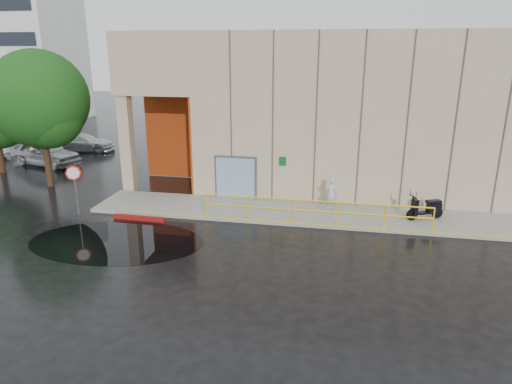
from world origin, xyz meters
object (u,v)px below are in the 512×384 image
person (331,194)px  car_a (45,153)px  red_curb (139,218)px  car_c (82,142)px  tree_near (41,103)px  scooter (426,202)px  stop_sign (74,179)px

person → car_a: person is taller
red_curb → car_c: (-10.00, 12.32, 0.56)m
red_curb → car_c: 15.88m
car_c → tree_near: size_ratio=0.62×
scooter → red_curb: (-12.30, -2.07, -0.82)m
person → tree_near: bearing=-7.0°
tree_near → car_a: bearing=127.6°
stop_sign → scooter: bearing=-2.6°
stop_sign → car_c: size_ratio=0.52×
stop_sign → tree_near: tree_near is taller
stop_sign → red_curb: 3.37m
car_a → stop_sign: bearing=-123.7°
scooter → stop_sign: 15.40m
scooter → red_curb: scooter is taller
car_a → tree_near: tree_near is taller
red_curb → car_c: size_ratio=0.53×
stop_sign → red_curb: (2.95, -0.06, -1.63)m
red_curb → tree_near: (-6.85, 3.94, 4.42)m
stop_sign → tree_near: 6.17m
car_c → tree_near: 9.74m
person → stop_sign: size_ratio=0.64×
stop_sign → red_curb: bearing=-11.2°
person → red_curb: person is taller
scooter → car_c: scooter is taller
scooter → tree_near: (-19.15, 1.88, 3.59)m
person → tree_near: (-15.09, 1.40, 3.60)m
red_curb → tree_near: size_ratio=0.33×
person → tree_near: 15.58m
scooter → stop_sign: stop_sign is taller
car_a → tree_near: size_ratio=0.66×
tree_near → scooter: bearing=-5.6°
scooter → stop_sign: (-15.25, -2.01, 0.81)m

